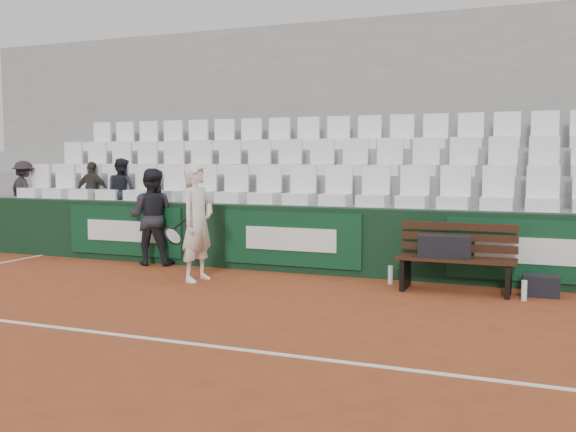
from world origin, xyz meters
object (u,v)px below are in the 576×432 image
object	(u,v)px
sports_bag_ground	(541,286)
tennis_player	(197,223)
water_bottle_far	(524,291)
water_bottle_near	(390,275)
spectator_a	(23,167)
bench_left	(456,275)
ball_kid	(151,217)
spectator_b	(92,168)
sports_bag_left	(444,246)
spectator_c	(121,166)

from	to	relation	value
sports_bag_ground	tennis_player	world-z (taller)	tennis_player
sports_bag_ground	water_bottle_far	size ratio (longest dim) A/B	1.76
water_bottle_near	spectator_a	distance (m)	7.58
bench_left	water_bottle_far	xyz separation A→B (m)	(0.84, -0.21, -0.10)
tennis_player	ball_kid	size ratio (longest dim) A/B	1.05
spectator_a	spectator_b	size ratio (longest dim) A/B	1.01
sports_bag_ground	spectator_a	xyz separation A→B (m)	(-9.31, 1.05, 1.44)
sports_bag_ground	spectator_b	size ratio (longest dim) A/B	0.39
bench_left	water_bottle_near	world-z (taller)	bench_left
tennis_player	bench_left	bearing A→B (deg)	8.92
tennis_player	spectator_a	distance (m)	5.15
bench_left	water_bottle_near	xyz separation A→B (m)	(-0.90, 0.23, -0.10)
water_bottle_far	spectator_b	distance (m)	7.77
sports_bag_ground	water_bottle_far	xyz separation A→B (m)	(-0.19, -0.34, -0.01)
sports_bag_left	spectator_c	distance (m)	6.07
tennis_player	sports_bag_left	bearing A→B (deg)	9.02
sports_bag_ground	spectator_c	xyz separation A→B (m)	(-7.05, 1.05, 1.46)
water_bottle_far	spectator_c	distance (m)	7.15
water_bottle_near	water_bottle_far	distance (m)	1.80
sports_bag_ground	ball_kid	distance (m)	5.96
spectator_b	spectator_c	distance (m)	0.64
sports_bag_ground	spectator_b	bearing A→B (deg)	172.24
ball_kid	bench_left	bearing A→B (deg)	159.39
sports_bag_ground	bench_left	bearing A→B (deg)	-172.65
tennis_player	water_bottle_near	bearing A→B (deg)	16.77
bench_left	spectator_b	world-z (taller)	spectator_b
spectator_a	water_bottle_far	bearing A→B (deg)	-173.09
ball_kid	spectator_a	size ratio (longest dim) A/B	1.38
spectator_a	tennis_player	bearing A→B (deg)	175.78
ball_kid	water_bottle_far	bearing A→B (deg)	157.99
bench_left	spectator_b	xyz separation A→B (m)	(-6.66, 1.18, 1.34)
water_bottle_near	tennis_player	xyz separation A→B (m)	(-2.59, -0.78, 0.70)
sports_bag_left	spectator_a	world-z (taller)	spectator_a
tennis_player	spectator_c	size ratio (longest dim) A/B	1.39
water_bottle_far	spectator_a	distance (m)	9.35
sports_bag_left	water_bottle_far	distance (m)	1.12
water_bottle_near	water_bottle_far	world-z (taller)	water_bottle_near
sports_bag_left	spectator_a	xyz separation A→B (m)	(-8.13, 1.20, 0.98)
sports_bag_left	ball_kid	size ratio (longest dim) A/B	0.42
bench_left	spectator_b	bearing A→B (deg)	169.96
water_bottle_far	tennis_player	bearing A→B (deg)	-175.55
spectator_c	sports_bag_ground	bearing A→B (deg)	-176.18
water_bottle_far	spectator_b	bearing A→B (deg)	169.50
spectator_c	tennis_player	bearing A→B (deg)	157.97
sports_bag_ground	spectator_c	world-z (taller)	spectator_c
water_bottle_far	spectator_a	world-z (taller)	spectator_a
sports_bag_left	water_bottle_near	size ratio (longest dim) A/B	2.62
water_bottle_near	ball_kid	distance (m)	4.04
sports_bag_left	tennis_player	size ratio (longest dim) A/B	0.40
sports_bag_left	sports_bag_ground	world-z (taller)	sports_bag_left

